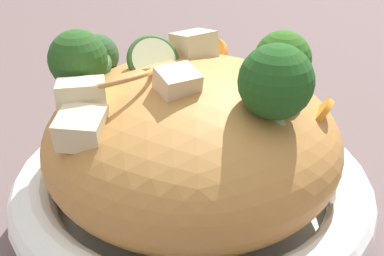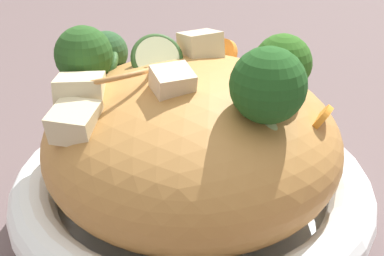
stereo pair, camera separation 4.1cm
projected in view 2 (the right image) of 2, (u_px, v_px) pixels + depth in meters
name	position (u px, v px, depth m)	size (l,w,h in m)	color
ground_plane	(192.00, 223.00, 0.46)	(3.00, 3.00, 0.00)	#5D4B4B
serving_bowl	(192.00, 195.00, 0.44)	(0.31, 0.31, 0.06)	white
noodle_heap	(192.00, 141.00, 0.42)	(0.24, 0.24, 0.14)	#B67E3F
broccoli_florets	(187.00, 67.00, 0.38)	(0.23, 0.16, 0.07)	#9BBD78
carrot_coins	(228.00, 70.00, 0.43)	(0.17, 0.09, 0.04)	orange
zucchini_slices	(126.00, 66.00, 0.43)	(0.09, 0.08, 0.06)	beige
chicken_chunks	(128.00, 84.00, 0.38)	(0.09, 0.17, 0.05)	beige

